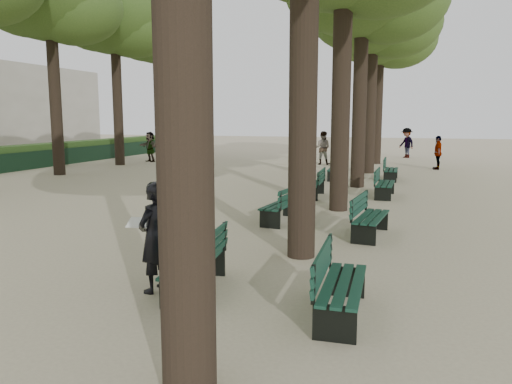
% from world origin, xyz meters
% --- Properties ---
extents(ground, '(120.00, 120.00, 0.00)m').
position_xyz_m(ground, '(0.00, 0.00, 0.00)').
color(ground, '#BBAF8E').
rests_on(ground, ground).
extents(tree_central_4, '(6.00, 6.00, 9.95)m').
position_xyz_m(tree_central_4, '(1.50, 18.00, 7.65)').
color(tree_central_4, '#33261C').
rests_on(tree_central_4, ground).
extents(tree_central_5, '(6.00, 6.00, 9.95)m').
position_xyz_m(tree_central_5, '(1.50, 23.00, 7.65)').
color(tree_central_5, '#33261C').
rests_on(tree_central_5, ground).
extents(tree_far_4, '(6.00, 6.00, 10.45)m').
position_xyz_m(tree_far_4, '(-12.00, 18.00, 8.14)').
color(tree_far_4, '#33261C').
rests_on(tree_far_4, ground).
extents(tree_far_5, '(6.00, 6.00, 10.45)m').
position_xyz_m(tree_far_5, '(-12.00, 23.00, 8.14)').
color(tree_far_5, '#33261C').
rests_on(tree_far_5, ground).
extents(bench_left_0, '(0.76, 1.85, 0.92)m').
position_xyz_m(bench_left_0, '(0.37, 0.64, 0.27)').
color(bench_left_0, black).
rests_on(bench_left_0, ground).
extents(bench_left_1, '(0.78, 1.85, 0.92)m').
position_xyz_m(bench_left_1, '(0.37, 5.92, 0.27)').
color(bench_left_1, black).
rests_on(bench_left_1, ground).
extents(bench_left_2, '(0.65, 1.82, 0.92)m').
position_xyz_m(bench_left_2, '(0.37, 10.10, 0.27)').
color(bench_left_2, black).
rests_on(bench_left_2, ground).
extents(bench_left_3, '(0.68, 1.83, 0.92)m').
position_xyz_m(bench_left_3, '(0.37, 15.01, 0.27)').
color(bench_left_3, black).
rests_on(bench_left_3, ground).
extents(bench_right_0, '(0.63, 1.82, 0.92)m').
position_xyz_m(bench_right_0, '(2.63, 0.30, 0.27)').
color(bench_right_0, black).
rests_on(bench_right_0, ground).
extents(bench_right_1, '(0.75, 1.85, 0.92)m').
position_xyz_m(bench_right_1, '(2.63, 5.01, 0.27)').
color(bench_right_1, black).
rests_on(bench_right_1, ground).
extents(bench_right_2, '(0.61, 1.81, 0.92)m').
position_xyz_m(bench_right_2, '(2.63, 10.79, 0.27)').
color(bench_right_2, black).
rests_on(bench_right_2, ground).
extents(bench_right_3, '(0.58, 1.80, 0.92)m').
position_xyz_m(bench_right_3, '(2.63, 15.44, 0.27)').
color(bench_right_3, black).
rests_on(bench_right_3, ground).
extents(man_with_map, '(0.65, 0.72, 1.69)m').
position_xyz_m(man_with_map, '(-0.21, 0.46, 0.84)').
color(man_with_map, black).
rests_on(man_with_map, ground).
extents(pedestrian_c, '(0.39, 1.01, 1.70)m').
position_xyz_m(pedestrian_c, '(4.68, 20.63, 0.85)').
color(pedestrian_c, '#262628').
rests_on(pedestrian_c, ground).
extents(pedestrian_a, '(0.92, 0.42, 1.85)m').
position_xyz_m(pedestrian_a, '(-1.32, 21.57, 0.92)').
color(pedestrian_a, '#262628').
rests_on(pedestrian_a, ground).
extents(pedestrian_b, '(1.10, 1.20, 1.93)m').
position_xyz_m(pedestrian_b, '(3.08, 27.84, 0.97)').
color(pedestrian_b, '#262628').
rests_on(pedestrian_b, ground).
extents(pedestrian_e, '(1.61, 1.12, 1.78)m').
position_xyz_m(pedestrian_e, '(-11.39, 20.29, 0.89)').
color(pedestrian_e, '#262628').
rests_on(pedestrian_e, ground).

